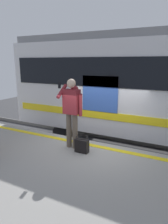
% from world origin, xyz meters
% --- Properties ---
extents(ground_plane, '(24.83, 24.83, 0.00)m').
position_xyz_m(ground_plane, '(0.00, 0.00, 0.00)').
color(ground_plane, '#3D3D3F').
extents(platform, '(13.42, 4.21, 1.10)m').
position_xyz_m(platform, '(0.00, 2.10, 0.55)').
color(platform, gray).
rests_on(platform, ground).
extents(safety_line, '(13.16, 0.16, 0.01)m').
position_xyz_m(safety_line, '(0.00, 0.30, 1.10)').
color(safety_line, yellow).
rests_on(safety_line, platform).
extents(track_rail_near, '(17.45, 0.08, 0.16)m').
position_xyz_m(track_rail_near, '(0.00, -1.56, 0.08)').
color(track_rail_near, slate).
rests_on(track_rail_near, ground).
extents(track_rail_far, '(17.45, 0.08, 0.16)m').
position_xyz_m(track_rail_far, '(0.00, -2.99, 0.08)').
color(track_rail_far, slate).
rests_on(track_rail_far, ground).
extents(passenger, '(0.57, 0.55, 1.79)m').
position_xyz_m(passenger, '(0.35, 0.63, 2.16)').
color(passenger, brown).
rests_on(passenger, platform).
extents(handbag, '(0.34, 0.31, 0.40)m').
position_xyz_m(handbag, '(-0.01, 0.79, 1.29)').
color(handbag, black).
rests_on(handbag, platform).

